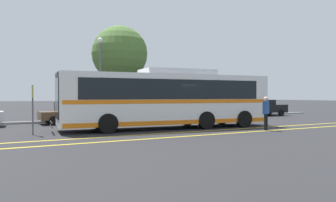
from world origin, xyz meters
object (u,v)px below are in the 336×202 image
at_px(pedestrian_0, 266,111).
at_px(parked_car_1, 70,113).
at_px(transit_bus, 168,98).
at_px(tree_0, 120,54).
at_px(parked_car_3, 207,110).
at_px(bus_stop_sign, 33,103).
at_px(parked_car_2, 143,111).
at_px(parked_car_4, 263,108).
at_px(street_lamp, 100,65).

bearing_deg(pedestrian_0, parked_car_1, -72.58).
bearing_deg(transit_bus, parked_car_1, 41.51).
xyz_separation_m(pedestrian_0, tree_0, (-3.41, 13.74, 4.44)).
xyz_separation_m(parked_car_3, bus_stop_sign, (-14.12, -5.68, 0.81)).
bearing_deg(bus_stop_sign, parked_car_1, -21.38).
distance_m(transit_bus, tree_0, 10.92).
xyz_separation_m(transit_bus, parked_car_3, (6.86, 5.87, -1.06)).
height_order(parked_car_2, pedestrian_0, pedestrian_0).
xyz_separation_m(parked_car_1, parked_car_4, (17.84, 0.25, 0.05)).
bearing_deg(bus_stop_sign, tree_0, -33.07).
distance_m(parked_car_1, bus_stop_sign, 6.52).
distance_m(parked_car_2, bus_stop_sign, 10.43).
bearing_deg(tree_0, parked_car_3, -35.51).
bearing_deg(parked_car_3, bus_stop_sign, 114.55).
height_order(transit_bus, pedestrian_0, transit_bus).
distance_m(pedestrian_0, tree_0, 14.83).
distance_m(parked_car_2, parked_car_3, 5.67).
bearing_deg(transit_bus, parked_car_2, -5.38).
height_order(transit_bus, parked_car_2, transit_bus).
bearing_deg(transit_bus, street_lamp, 17.22).
distance_m(parked_car_3, parked_car_4, 6.66).
height_order(parked_car_4, pedestrian_0, pedestrian_0).
bearing_deg(transit_bus, pedestrian_0, -124.73).
height_order(parked_car_3, parked_car_4, parked_car_4).
bearing_deg(parked_car_3, pedestrian_0, 166.52).
relative_size(parked_car_2, street_lamp, 0.76).
bearing_deg(street_lamp, parked_car_3, -13.85).
xyz_separation_m(street_lamp, tree_0, (2.40, 2.27, 1.28)).
height_order(transit_bus, parked_car_4, transit_bus).
bearing_deg(parked_car_4, tree_0, -103.10).
relative_size(transit_bus, parked_car_4, 2.83).
height_order(pedestrian_0, bus_stop_sign, bus_stop_sign).
height_order(bus_stop_sign, street_lamp, street_lamp).
height_order(parked_car_1, parked_car_2, parked_car_1).
bearing_deg(parked_car_3, street_lamp, 78.77).
bearing_deg(street_lamp, parked_car_1, -143.22).
bearing_deg(pedestrian_0, street_lamp, -87.61).
bearing_deg(bus_stop_sign, parked_car_2, -48.95).
relative_size(parked_car_2, parked_car_4, 1.08).
bearing_deg(street_lamp, parked_car_4, -6.60).
bearing_deg(parked_car_2, transit_bus, -11.78).
xyz_separation_m(parked_car_4, pedestrian_0, (-9.35, -9.72, 0.29)).
distance_m(street_lamp, tree_0, 3.54).
bearing_deg(tree_0, bus_stop_sign, -128.54).
relative_size(pedestrian_0, tree_0, 0.23).
xyz_separation_m(parked_car_1, parked_car_3, (11.19, -0.09, -0.01)).
relative_size(parked_car_1, tree_0, 0.51).
xyz_separation_m(bus_stop_sign, street_lamp, (5.60, 7.78, 2.70)).
relative_size(parked_car_4, pedestrian_0, 2.43).
height_order(bus_stop_sign, tree_0, tree_0).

